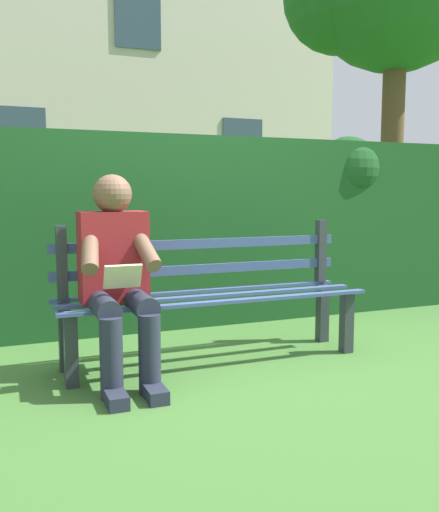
# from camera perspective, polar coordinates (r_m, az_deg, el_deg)

# --- Properties ---
(ground) EXTENTS (60.00, 60.00, 0.00)m
(ground) POSITION_cam_1_polar(r_m,az_deg,el_deg) (3.52, -0.61, -10.78)
(ground) COLOR #3D6B2D
(park_bench) EXTENTS (1.93, 0.45, 0.86)m
(park_bench) POSITION_cam_1_polar(r_m,az_deg,el_deg) (3.48, -1.00, -3.91)
(park_bench) COLOR #2D3338
(park_bench) RESTS_ON ground
(person_seated) EXTENTS (0.44, 0.73, 1.15)m
(person_seated) POSITION_cam_1_polar(r_m,az_deg,el_deg) (3.13, -10.50, -1.72)
(person_seated) COLOR maroon
(person_seated) RESTS_ON ground
(hedge_backdrop) EXTENTS (5.06, 0.69, 1.54)m
(hedge_backdrop) POSITION_cam_1_polar(r_m,az_deg,el_deg) (4.51, -3.56, 3.03)
(hedge_backdrop) COLOR #19471E
(hedge_backdrop) RESTS_ON ground
(building_facade) EXTENTS (8.86, 3.06, 7.11)m
(building_facade) POSITION_cam_1_polar(r_m,az_deg,el_deg) (12.89, -10.02, 17.72)
(building_facade) COLOR beige
(building_facade) RESTS_ON ground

